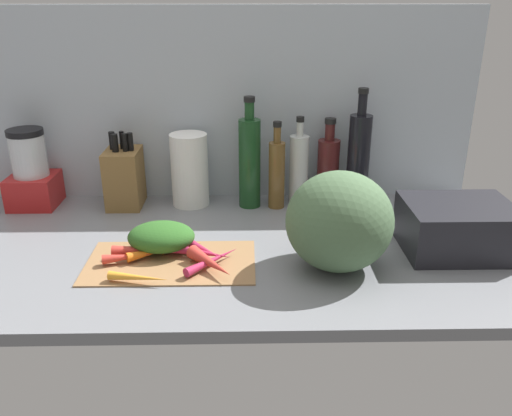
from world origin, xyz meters
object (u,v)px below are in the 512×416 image
object	(u,v)px
cutting_board	(171,262)
bottle_4	(358,158)
paper_towel_roll	(190,170)
bottle_3	(328,168)
carrot_0	(211,263)
carrot_5	(145,250)
winter_squash	(339,221)
bottle_1	(277,173)
carrot_2	(201,252)
carrot_8	(213,260)
carrot_4	(182,245)
carrot_1	(138,278)
carrot_3	(150,252)
carrot_7	(127,257)
bottle_2	(299,169)
blender_appliance	(32,174)
carrot_6	(202,249)
bottle_0	(250,161)
dish_rack	(457,227)
knife_block	(124,177)

from	to	relation	value
cutting_board	bottle_4	bearing A→B (deg)	36.28
paper_towel_roll	bottle_3	bearing A→B (deg)	3.30
carrot_0	paper_towel_roll	xyz separation A→B (cm)	(-8.97, 45.14, 8.90)
carrot_5	winter_squash	distance (cm)	49.59
bottle_1	bottle_3	distance (cm)	17.70
carrot_2	carrot_8	bearing A→B (deg)	-49.51
carrot_0	carrot_4	bearing A→B (deg)	129.29
cutting_board	carrot_5	distance (cm)	7.60
carrot_1	carrot_3	distance (cm)	12.44
carrot_1	carrot_7	bearing A→B (deg)	115.21
carrot_0	bottle_2	bearing A→B (deg)	60.81
blender_appliance	bottle_4	distance (cm)	102.57
carrot_1	carrot_7	distance (cm)	11.16
carrot_6	bottle_3	size ratio (longest dim) A/B	0.50
carrot_4	blender_appliance	bearing A→B (deg)	145.11
carrot_5	bottle_0	world-z (taller)	bottle_0
cutting_board	carrot_5	bearing A→B (deg)	158.88
winter_squash	bottle_4	bearing A→B (deg)	73.09
carrot_8	bottle_1	world-z (taller)	bottle_1
carrot_3	bottle_4	size ratio (longest dim) A/B	0.33
carrot_3	winter_squash	distance (cm)	48.11
carrot_1	bottle_4	bearing A→B (deg)	39.82
carrot_2	bottle_2	bearing A→B (deg)	54.08
carrot_2	carrot_8	xyz separation A→B (cm)	(3.28, -3.84, -0.27)
cutting_board	carrot_1	size ratio (longest dim) A/B	2.95
winter_squash	bottle_2	bearing A→B (deg)	97.37
bottle_2	bottle_4	world-z (taller)	bottle_4
cutting_board	winter_squash	bearing A→B (deg)	-3.83
carrot_2	bottle_3	size ratio (longest dim) A/B	0.64
carrot_7	paper_towel_roll	xyz separation A→B (cm)	(12.24, 40.56, 9.46)
carrot_7	bottle_1	world-z (taller)	bottle_1
blender_appliance	bottle_1	bearing A→B (deg)	-2.09
carrot_4	paper_towel_roll	bearing A→B (deg)	91.53
blender_appliance	carrot_1	bearing A→B (deg)	-50.26
carrot_8	dish_rack	world-z (taller)	dish_rack
carrot_8	carrot_7	bearing A→B (deg)	174.65
bottle_0	dish_rack	world-z (taller)	bottle_0
carrot_3	blender_appliance	xyz separation A→B (cm)	(-42.72, 38.07, 8.61)
dish_rack	knife_block	bearing A→B (deg)	160.26
carrot_2	carrot_6	size ratio (longest dim) A/B	1.29
paper_towel_roll	bottle_2	distance (cm)	34.42
carrot_7	blender_appliance	world-z (taller)	blender_appliance
carrot_1	bottle_4	size ratio (longest dim) A/B	0.39
carrot_4	carrot_8	xyz separation A→B (cm)	(8.39, -7.26, -0.63)
blender_appliance	bottle_0	xyz separation A→B (cm)	(68.34, -1.58, 4.08)
carrot_6	carrot_8	bearing A→B (deg)	-60.56
blender_appliance	bottle_3	bearing A→B (deg)	1.66
carrot_1	carrot_8	world-z (taller)	carrot_8
bottle_2	knife_block	bearing A→B (deg)	-178.85
carrot_0	carrot_1	distance (cm)	17.38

